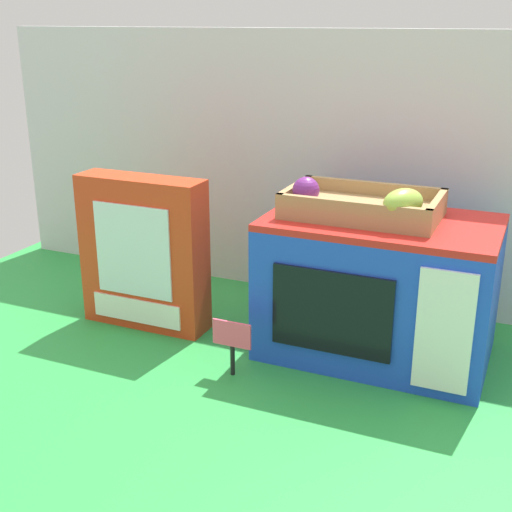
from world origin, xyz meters
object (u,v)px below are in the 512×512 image
Objects in this scene: toy_microwave at (378,288)px; food_groups_crate at (363,206)px; cookie_set_box at (144,253)px; price_sign at (232,340)px.

food_groups_crate is (-0.04, -0.00, 0.15)m from toy_microwave.
cookie_set_box reaches higher than toy_microwave.
price_sign is at bearing -132.96° from food_groups_crate.
price_sign is (-0.20, -0.18, -0.06)m from toy_microwave.
toy_microwave is 1.50× the size of food_groups_crate.
toy_microwave is 0.28m from price_sign.
cookie_set_box is at bearing 153.99° from price_sign.
cookie_set_box is 0.29m from price_sign.
toy_microwave is 0.45m from cookie_set_box.
toy_microwave is at bearing 3.25° from food_groups_crate.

